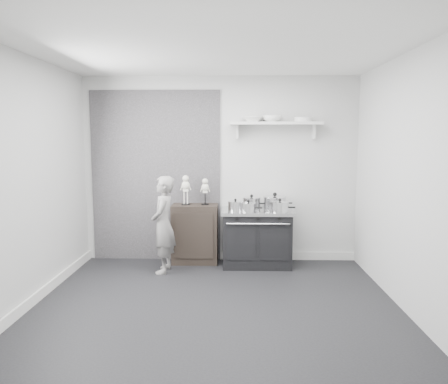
{
  "coord_description": "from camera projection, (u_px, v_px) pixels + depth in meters",
  "views": [
    {
      "loc": [
        0.21,
        -4.61,
        1.82
      ],
      "look_at": [
        0.08,
        0.95,
        1.12
      ],
      "focal_mm": 35.0,
      "sensor_mm": 36.0,
      "label": 1
    }
  ],
  "objects": [
    {
      "name": "ground",
      "position": [
        215.0,
        304.0,
        4.8
      ],
      "size": [
        4.0,
        4.0,
        0.0
      ],
      "primitive_type": "plane",
      "color": "black",
      "rests_on": "ground"
    },
    {
      "name": "room_shell",
      "position": [
        207.0,
        154.0,
        4.75
      ],
      "size": [
        4.02,
        3.62,
        2.71
      ],
      "color": "#B7B7B4",
      "rests_on": "ground"
    },
    {
      "name": "wall_shelf",
      "position": [
        276.0,
        124.0,
        6.2
      ],
      "size": [
        1.3,
        0.26,
        0.24
      ],
      "color": "silver",
      "rests_on": "room_shell"
    },
    {
      "name": "stove",
      "position": [
        257.0,
        237.0,
        6.2
      ],
      "size": [
        1.01,
        0.63,
        0.81
      ],
      "color": "black",
      "rests_on": "ground"
    },
    {
      "name": "side_cabinet",
      "position": [
        195.0,
        234.0,
        6.35
      ],
      "size": [
        0.66,
        0.38,
        0.86
      ],
      "primitive_type": "cube",
      "color": "black",
      "rests_on": "ground"
    },
    {
      "name": "child",
      "position": [
        163.0,
        224.0,
        5.87
      ],
      "size": [
        0.34,
        0.49,
        1.31
      ],
      "primitive_type": "imported",
      "rotation": [
        0.0,
        0.0,
        -1.62
      ],
      "color": "gray",
      "rests_on": "ground"
    },
    {
      "name": "pot_front_left",
      "position": [
        235.0,
        206.0,
        6.04
      ],
      "size": [
        0.29,
        0.21,
        0.17
      ],
      "color": "silver",
      "rests_on": "stove"
    },
    {
      "name": "pot_back_left",
      "position": [
        252.0,
        203.0,
        6.27
      ],
      "size": [
        0.35,
        0.26,
        0.2
      ],
      "color": "silver",
      "rests_on": "stove"
    },
    {
      "name": "pot_back_right",
      "position": [
        275.0,
        202.0,
        6.25
      ],
      "size": [
        0.42,
        0.33,
        0.23
      ],
      "color": "silver",
      "rests_on": "stove"
    },
    {
      "name": "pot_front_right",
      "position": [
        280.0,
        207.0,
        5.95
      ],
      "size": [
        0.34,
        0.25,
        0.19
      ],
      "color": "silver",
      "rests_on": "stove"
    },
    {
      "name": "pot_front_center",
      "position": [
        248.0,
        207.0,
        5.97
      ],
      "size": [
        0.3,
        0.21,
        0.16
      ],
      "color": "silver",
      "rests_on": "stove"
    },
    {
      "name": "skeleton_full",
      "position": [
        186.0,
        188.0,
        6.27
      ],
      "size": [
        0.14,
        0.09,
        0.49
      ],
      "primitive_type": null,
      "color": "silver",
      "rests_on": "side_cabinet"
    },
    {
      "name": "skeleton_torso",
      "position": [
        205.0,
        190.0,
        6.27
      ],
      "size": [
        0.12,
        0.08,
        0.44
      ],
      "primitive_type": null,
      "color": "silver",
      "rests_on": "side_cabinet"
    },
    {
      "name": "bowl_large",
      "position": [
        252.0,
        119.0,
        6.19
      ],
      "size": [
        0.29,
        0.29,
        0.07
      ],
      "primitive_type": "imported",
      "color": "white",
      "rests_on": "wall_shelf"
    },
    {
      "name": "bowl_small",
      "position": [
        272.0,
        119.0,
        6.18
      ],
      "size": [
        0.27,
        0.27,
        0.08
      ],
      "primitive_type": "imported",
      "color": "white",
      "rests_on": "wall_shelf"
    },
    {
      "name": "plate_stack",
      "position": [
        303.0,
        120.0,
        6.17
      ],
      "size": [
        0.26,
        0.26,
        0.06
      ],
      "primitive_type": "cylinder",
      "color": "silver",
      "rests_on": "wall_shelf"
    }
  ]
}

